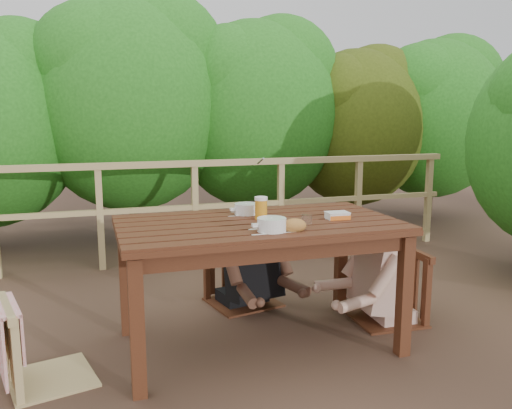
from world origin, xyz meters
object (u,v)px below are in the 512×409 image
object	(u,v)px
chair_far	(243,242)
bread_roll	(294,226)
tumbler	(307,221)
table	(258,285)
woman	(242,224)
soup_near	(272,226)
chair_right	(387,255)
butter_tub	(337,217)
beer_glass	(261,209)
chair_left	(46,302)
diner_right	(392,233)
soup_far	(246,210)

from	to	relation	value
chair_far	bread_roll	size ratio (longest dim) A/B	6.97
tumbler	table	bearing A→B (deg)	141.67
woman	soup_near	distance (m)	1.07
chair_right	butter_tub	distance (m)	0.63
beer_glass	butter_tub	size ratio (longest dim) A/B	1.11
woman	tumbler	size ratio (longest dim) A/B	16.66
chair_far	butter_tub	distance (m)	0.96
chair_left	butter_tub	size ratio (longest dim) A/B	6.42
diner_right	tumbler	size ratio (longest dim) A/B	16.72
soup_far	chair_left	bearing A→B (deg)	-165.48
chair_left	tumbler	bearing A→B (deg)	-108.05
bread_roll	butter_tub	world-z (taller)	bread_roll
chair_left	bread_roll	xyz separation A→B (m)	(1.35, -0.22, 0.38)
bread_roll	woman	bearing A→B (deg)	90.15
diner_right	bread_roll	bearing A→B (deg)	117.03
beer_glass	tumbler	bearing A→B (deg)	-50.48
chair_right	beer_glass	bearing A→B (deg)	-84.45
beer_glass	tumbler	size ratio (longest dim) A/B	2.08
chair_right	tumbler	world-z (taller)	chair_right
chair_left	woman	world-z (taller)	woman
table	woman	distance (m)	0.79
soup_near	soup_far	size ratio (longest dim) A/B	1.06
chair_far	table	bearing A→B (deg)	-111.16
soup_near	butter_tub	xyz separation A→B (m)	(0.51, 0.20, -0.02)
chair_far	chair_right	world-z (taller)	chair_far
soup_near	soup_far	bearing A→B (deg)	88.88
soup_near	bread_roll	world-z (taller)	soup_near
beer_glass	tumbler	distance (m)	0.32
soup_far	butter_tub	xyz separation A→B (m)	(0.50, -0.32, -0.01)
chair_left	soup_far	size ratio (longest dim) A/B	3.47
soup_near	bread_roll	size ratio (longest dim) A/B	1.97
diner_right	butter_tub	world-z (taller)	diner_right
bread_roll	beer_glass	distance (m)	0.37
chair_far	beer_glass	xyz separation A→B (m)	(-0.08, -0.67, 0.38)
beer_glass	butter_tub	xyz separation A→B (m)	(0.46, -0.15, -0.05)
chair_right	bread_roll	distance (m)	1.03
butter_tub	chair_left	bearing A→B (deg)	-176.78
bread_roll	beer_glass	world-z (taller)	beer_glass
soup_near	bread_roll	bearing A→B (deg)	-5.57
soup_near	beer_glass	size ratio (longest dim) A/B	1.77
beer_glass	chair_far	bearing A→B (deg)	83.51
chair_right	tumbler	bearing A→B (deg)	-65.79
tumbler	chair_left	bearing A→B (deg)	175.87
diner_right	soup_far	world-z (taller)	diner_right
soup_far	beer_glass	world-z (taller)	beer_glass
chair_right	soup_far	xyz separation A→B (m)	(-1.00, 0.13, 0.35)
table	woman	world-z (taller)	woman
diner_right	tumbler	world-z (taller)	diner_right
chair_left	soup_near	bearing A→B (deg)	-113.59
chair_far	diner_right	xyz separation A→B (m)	(0.91, -0.62, 0.14)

